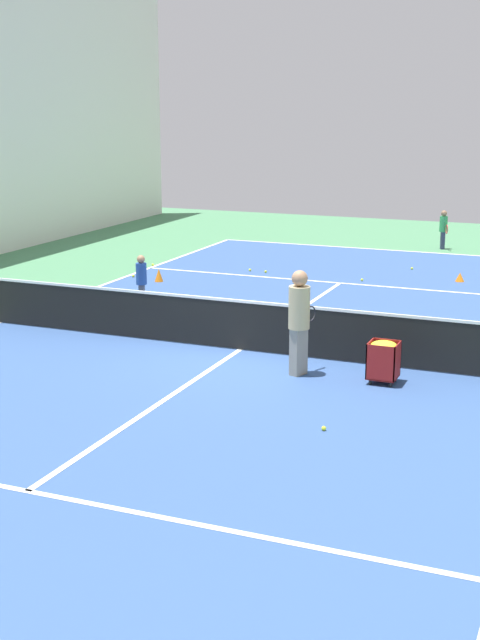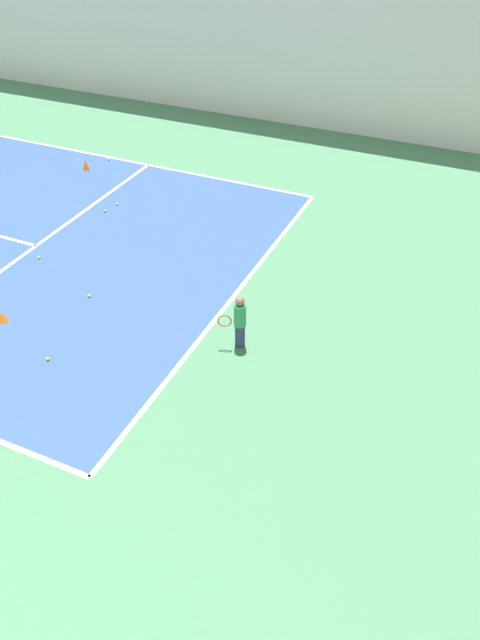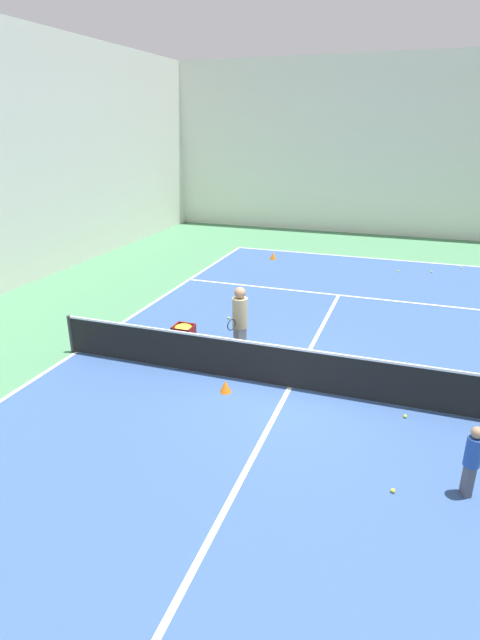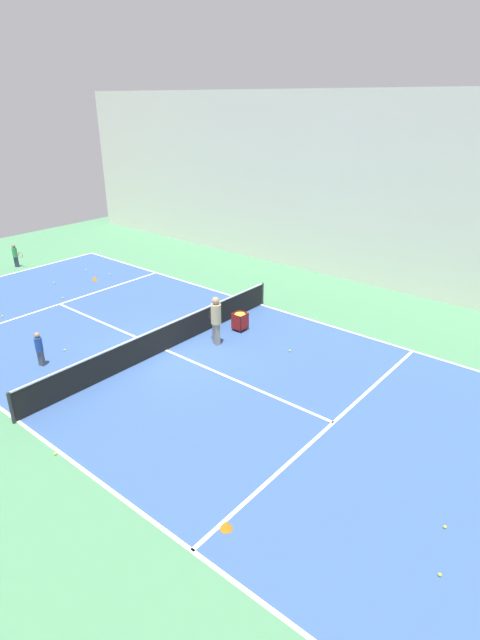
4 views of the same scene
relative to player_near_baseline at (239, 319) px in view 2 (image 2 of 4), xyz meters
The scene contains 12 objects.
line_baseline_near 1.85m from the player_near_baseline, 29.46° to the left, with size 11.04×0.10×0.00m, color white.
line_service_near 6.58m from the player_near_baseline, 76.83° to the left, with size 11.04×0.10×0.00m, color white.
player_near_baseline is the anchor object (origin of this frame).
training_cone_3 9.92m from the player_near_baseline, 53.44° to the left, with size 0.22×0.22×0.34m, color orange.
training_cone_4 5.19m from the player_near_baseline, 104.88° to the left, with size 0.24×0.24×0.23m, color orange.
tennis_ball_1 3.87m from the player_near_baseline, 87.50° to the left, with size 0.07×0.07×0.07m, color yellow.
tennis_ball_3 6.03m from the player_near_baseline, 80.05° to the left, with size 0.07×0.07×0.07m, color yellow.
tennis_ball_8 6.94m from the player_near_baseline, 57.10° to the left, with size 0.07×0.07×0.07m, color yellow.
tennis_ball_9 3.89m from the player_near_baseline, 120.92° to the left, with size 0.07×0.07×0.07m, color yellow.
tennis_ball_11 10.30m from the player_near_baseline, 48.63° to the left, with size 0.07×0.07×0.07m, color yellow.
tennis_ball_13 9.35m from the player_near_baseline, 40.53° to the left, with size 0.07×0.07×0.07m, color yellow.
tennis_ball_14 7.17m from the player_near_baseline, 53.53° to the left, with size 0.07×0.07×0.07m, color yellow.
Camera 2 is at (-10.40, -17.16, 8.17)m, focal length 35.00 mm.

